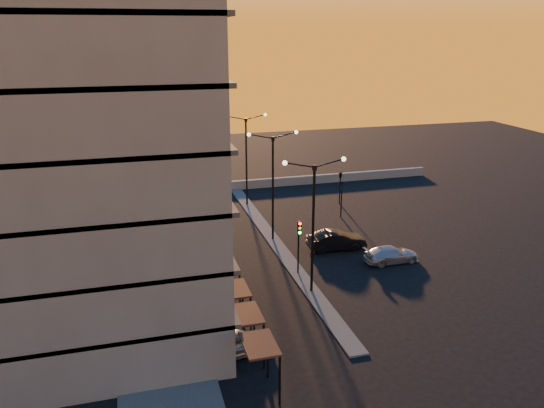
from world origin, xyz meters
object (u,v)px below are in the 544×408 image
Objects in this scene: streetlamp_mid at (273,178)px; car_sedan at (336,240)px; traffic_light_main at (299,239)px; car_wagon at (391,254)px; car_hatchback at (237,343)px.

car_sedan is at bearing -36.60° from streetlamp_mid.
streetlamp_mid is 2.24× the size of traffic_light_main.
traffic_light_main is at bearing 90.51° from car_wagon.
streetlamp_mid is at bearing 90.00° from traffic_light_main.
car_hatchback reaches higher than car_wagon.
traffic_light_main is 8.05m from car_wagon.
traffic_light_main reaches higher than car_hatchback.
streetlamp_mid is at bearing 47.01° from car_wagon.
car_hatchback is 16.84m from car_wagon.
car_sedan is 1.10× the size of car_wagon.
car_wagon is (7.72, -6.89, -4.96)m from streetlamp_mid.
streetlamp_mid reaches higher than car_sedan.
car_wagon is at bearing 1.76° from traffic_light_main.
car_sedan is (4.54, 3.76, -2.09)m from traffic_light_main.
streetlamp_mid is 1.98× the size of car_sedan.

